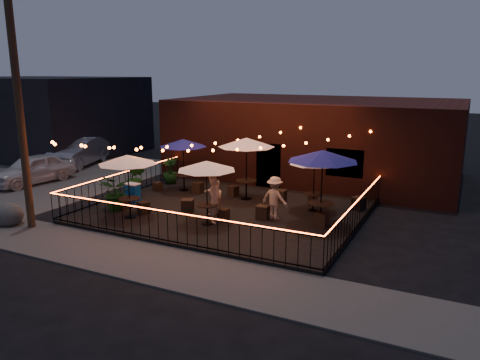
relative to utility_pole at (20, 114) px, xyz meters
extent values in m
plane|color=black|center=(5.40, 2.60, -4.00)|extent=(110.00, 110.00, 0.00)
cube|color=black|center=(5.40, 4.60, -3.92)|extent=(10.00, 8.00, 0.15)
cube|color=#484442|center=(5.40, -0.65, -3.98)|extent=(18.00, 2.50, 0.05)
cube|color=#484442|center=(-6.60, 6.60, -3.99)|extent=(11.00, 12.00, 0.02)
cube|color=#3E1810|center=(6.40, 12.60, -2.00)|extent=(14.00, 8.00, 4.00)
cube|color=black|center=(5.40, 8.72, -2.90)|extent=(1.20, 0.24, 2.20)
cube|color=black|center=(8.90, 8.72, -2.40)|extent=(1.60, 0.24, 1.20)
cube|color=black|center=(-12.60, 11.60, -1.50)|extent=(12.00, 9.00, 5.00)
cylinder|color=#3A2C18|center=(0.00, 0.00, 0.00)|extent=(0.26, 0.26, 8.00)
cube|color=black|center=(5.40, 0.60, -3.77)|extent=(10.00, 0.04, 0.04)
cube|color=black|center=(5.40, 0.60, -2.85)|extent=(10.00, 0.04, 0.04)
cube|color=#FF4B16|center=(5.40, 0.60, -2.82)|extent=(10.00, 0.03, 0.02)
cube|color=black|center=(0.40, 4.60, -3.77)|extent=(0.04, 8.00, 0.04)
cube|color=black|center=(0.40, 4.60, -2.85)|extent=(0.04, 8.00, 0.04)
cube|color=#FF4B16|center=(0.40, 4.60, -2.82)|extent=(0.03, 8.00, 0.02)
cube|color=black|center=(10.40, 4.60, -3.77)|extent=(0.04, 8.00, 0.04)
cube|color=black|center=(10.40, 4.60, -2.85)|extent=(0.04, 8.00, 0.04)
cube|color=#FF4B16|center=(10.40, 4.60, -2.82)|extent=(0.03, 8.00, 0.02)
cylinder|color=black|center=(2.62, 2.17, -3.84)|extent=(0.42, 0.42, 0.03)
cylinder|color=black|center=(2.62, 2.17, -3.49)|extent=(0.06, 0.06, 0.69)
cylinder|color=black|center=(2.62, 2.17, -3.14)|extent=(0.77, 0.77, 0.04)
cylinder|color=black|center=(2.62, 2.17, -2.69)|extent=(0.04, 0.04, 2.31)
cone|color=silver|center=(2.62, 2.17, -1.68)|extent=(2.70, 2.70, 0.34)
cylinder|color=black|center=(2.22, 6.42, -3.84)|extent=(0.42, 0.42, 0.03)
cylinder|color=black|center=(2.22, 6.42, -3.49)|extent=(0.06, 0.06, 0.69)
cylinder|color=black|center=(2.22, 6.42, -3.14)|extent=(0.77, 0.77, 0.04)
cylinder|color=black|center=(2.22, 6.42, -2.70)|extent=(0.04, 0.04, 2.31)
cone|color=navy|center=(2.22, 6.42, -1.68)|extent=(2.77, 2.77, 0.34)
cylinder|color=black|center=(5.57, 2.76, -3.84)|extent=(0.41, 0.41, 0.03)
cylinder|color=black|center=(5.57, 2.76, -3.50)|extent=(0.06, 0.06, 0.67)
cylinder|color=black|center=(5.57, 2.76, -3.16)|extent=(0.75, 0.75, 0.04)
cylinder|color=black|center=(5.57, 2.76, -2.73)|extent=(0.04, 0.04, 2.25)
cone|color=silver|center=(5.57, 2.76, -1.74)|extent=(2.33, 2.33, 0.33)
cylinder|color=black|center=(5.36, 6.36, -3.83)|extent=(0.47, 0.47, 0.03)
cylinder|color=black|center=(5.36, 6.36, -3.45)|extent=(0.06, 0.06, 0.77)
cylinder|color=black|center=(5.36, 6.36, -3.06)|extent=(0.86, 0.86, 0.04)
cylinder|color=black|center=(5.36, 6.36, -2.56)|extent=(0.05, 0.05, 2.57)
cone|color=silver|center=(5.36, 6.36, -1.44)|extent=(3.12, 3.12, 0.37)
cylinder|color=black|center=(9.18, 4.34, -3.83)|extent=(0.49, 0.49, 0.03)
cylinder|color=black|center=(9.18, 4.34, -3.44)|extent=(0.07, 0.07, 0.79)
cylinder|color=black|center=(9.18, 4.34, -3.03)|extent=(0.88, 0.88, 0.04)
cylinder|color=black|center=(9.18, 4.34, -2.53)|extent=(0.05, 0.05, 2.65)
cone|color=navy|center=(9.18, 4.34, -1.37)|extent=(2.72, 2.72, 0.39)
cylinder|color=black|center=(8.40, 5.98, -3.84)|extent=(0.39, 0.39, 0.03)
cylinder|color=black|center=(8.40, 5.98, -3.52)|extent=(0.05, 0.05, 0.64)
cylinder|color=black|center=(8.40, 5.98, -3.20)|extent=(0.71, 0.71, 0.04)
cylinder|color=black|center=(8.40, 5.98, -2.79)|extent=(0.04, 0.04, 2.12)
cone|color=silver|center=(8.40, 5.98, -1.86)|extent=(2.24, 2.24, 0.31)
cube|color=black|center=(1.67, 2.86, -3.61)|extent=(0.46, 0.46, 0.48)
cube|color=black|center=(2.76, 2.77, -3.63)|extent=(0.48, 0.48, 0.45)
cube|color=black|center=(1.20, 5.81, -3.65)|extent=(0.39, 0.39, 0.40)
cube|color=black|center=(3.03, 6.29, -3.61)|extent=(0.41, 0.41, 0.48)
cube|color=black|center=(4.19, 3.62, -3.60)|extent=(0.55, 0.55, 0.51)
cube|color=black|center=(5.86, 3.40, -3.64)|extent=(0.37, 0.37, 0.42)
cube|color=black|center=(4.64, 6.56, -3.63)|extent=(0.45, 0.45, 0.44)
cube|color=black|center=(6.81, 6.59, -3.60)|extent=(0.43, 0.43, 0.50)
cube|color=black|center=(7.08, 4.16, -3.60)|extent=(0.46, 0.46, 0.50)
cube|color=black|center=(9.24, 4.27, -3.60)|extent=(0.46, 0.46, 0.50)
cube|color=black|center=(8.12, 6.81, -3.64)|extent=(0.42, 0.42, 0.42)
cube|color=black|center=(9.94, 6.86, -3.60)|extent=(0.55, 0.55, 0.51)
imported|color=#DFA695|center=(5.71, 3.07, -3.03)|extent=(0.45, 0.63, 1.64)
imported|color=tan|center=(5.12, 3.89, -2.96)|extent=(0.76, 0.93, 1.77)
imported|color=tan|center=(7.45, 4.36, -3.06)|extent=(1.09, 0.73, 1.58)
imported|color=#113711|center=(1.58, 2.69, -3.16)|extent=(1.54, 1.44, 1.38)
imported|color=#11400F|center=(0.80, 4.82, -3.08)|extent=(0.97, 0.84, 1.54)
imported|color=#154111|center=(0.88, 7.28, -3.23)|extent=(0.78, 0.78, 1.23)
cube|color=#0942A2|center=(1.38, 3.85, -3.48)|extent=(0.56, 0.40, 0.74)
cube|color=silver|center=(1.38, 3.85, -3.09)|extent=(0.60, 0.44, 0.05)
ellipsoid|color=#40413C|center=(-0.98, -0.15, -3.61)|extent=(1.23, 1.13, 0.78)
imported|color=silver|center=(-5.52, 4.77, -3.29)|extent=(2.14, 4.35, 1.43)
imported|color=#9C9BA3|center=(-6.73, 8.97, -3.18)|extent=(3.13, 5.26, 1.64)
camera|label=1|loc=(13.57, -10.79, 1.42)|focal=35.00mm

